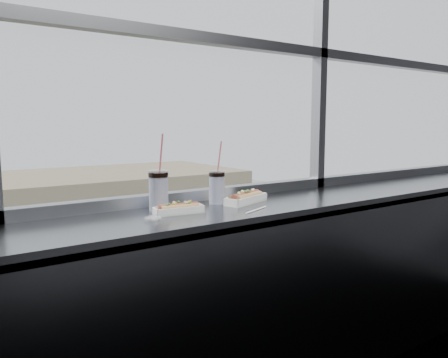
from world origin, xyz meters
TOP-DOWN VIEW (x-y plane):
  - wall_back_lower at (0.00, 1.50)m, footprint 6.00×0.00m
  - counter at (0.00, 1.23)m, footprint 6.00×0.55m
  - counter_fascia at (0.00, 0.97)m, footprint 6.00×0.04m
  - hotdog_tray_left at (-0.24, 1.23)m, footprint 0.25×0.11m
  - hotdog_tray_right at (0.20, 1.27)m, footprint 0.31×0.19m
  - soda_cup_left at (-0.29, 1.35)m, footprint 0.11×0.11m
  - soda_cup_right at (0.06, 1.35)m, footprint 0.09×0.09m
  - loose_straw at (0.11, 1.07)m, footprint 0.19×0.08m
  - wrapper at (-0.41, 1.16)m, footprint 0.09×0.07m
  - car_near_e at (15.47, 17.50)m, footprint 2.83×5.72m
  - car_near_d at (8.54, 17.50)m, footprint 3.73×7.15m
  - car_far_c at (12.37, 25.50)m, footprint 2.32×5.57m
  - pedestrian_d at (9.14, 28.94)m, footprint 0.91×0.68m
  - tree_right at (11.90, 29.50)m, footprint 3.67×3.67m

SIDE VIEW (x-z plane):
  - car_near_e at x=15.47m, z-range -10.94..-9.10m
  - car_far_c at x=12.37m, z-range -10.94..-9.08m
  - pedestrian_d at x=9.14m, z-range -10.96..-8.91m
  - car_near_d at x=8.54m, z-range -10.94..-8.66m
  - tree_right at x=11.90m, z-range -9.98..-4.24m
  - wall_back_lower at x=0.00m, z-range -2.45..3.55m
  - counter_fascia at x=0.00m, z-range 0.03..1.07m
  - counter at x=0.00m, z-range 1.04..1.10m
  - loose_straw at x=0.11m, z-range 1.10..1.11m
  - wrapper at x=-0.41m, z-range 1.10..1.12m
  - hotdog_tray_left at x=-0.24m, z-range 1.09..1.15m
  - hotdog_tray_right at x=0.20m, z-range 1.09..1.17m
  - soda_cup_right at x=0.06m, z-range 1.03..1.37m
  - soda_cup_left at x=-0.29m, z-range 1.02..1.41m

